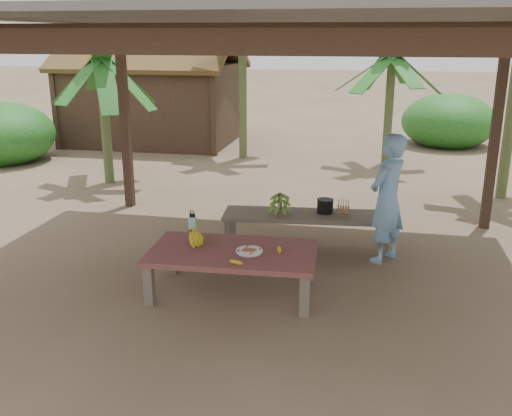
% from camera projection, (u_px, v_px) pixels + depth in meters
% --- Properties ---
extents(ground, '(80.00, 80.00, 0.00)m').
position_uv_depth(ground, '(272.00, 273.00, 6.84)').
color(ground, brown).
rests_on(ground, ground).
extents(pavilion, '(6.60, 5.60, 2.95)m').
position_uv_depth(pavilion, '(273.00, 31.00, 6.02)').
color(pavilion, black).
rests_on(pavilion, ground).
extents(work_table, '(1.84, 1.08, 0.50)m').
position_uv_depth(work_table, '(233.00, 256.00, 6.21)').
color(work_table, brown).
rests_on(work_table, ground).
extents(bench, '(2.25, 0.80, 0.45)m').
position_uv_depth(bench, '(306.00, 218.00, 7.61)').
color(bench, brown).
rests_on(bench, ground).
extents(ripe_banana_bunch, '(0.36, 0.33, 0.18)m').
position_uv_depth(ripe_banana_bunch, '(190.00, 236.00, 6.36)').
color(ripe_banana_bunch, yellow).
rests_on(ripe_banana_bunch, work_table).
extents(plate, '(0.29, 0.29, 0.04)m').
position_uv_depth(plate, '(249.00, 251.00, 6.11)').
color(plate, white).
rests_on(plate, work_table).
extents(loose_banana_front, '(0.15, 0.05, 0.04)m').
position_uv_depth(loose_banana_front, '(236.00, 262.00, 5.81)').
color(loose_banana_front, yellow).
rests_on(loose_banana_front, work_table).
extents(loose_banana_side, '(0.08, 0.16, 0.04)m').
position_uv_depth(loose_banana_side, '(279.00, 250.00, 6.14)').
color(loose_banana_side, yellow).
rests_on(loose_banana_side, work_table).
extents(water_flask, '(0.09, 0.09, 0.33)m').
position_uv_depth(water_flask, '(193.00, 226.00, 6.52)').
color(water_flask, '#40C8B6').
rests_on(water_flask, work_table).
extents(green_banana_stalk, '(0.28, 0.28, 0.29)m').
position_uv_depth(green_banana_stalk, '(280.00, 203.00, 7.59)').
color(green_banana_stalk, '#598C2D').
rests_on(green_banana_stalk, bench).
extents(cooking_pot, '(0.21, 0.21, 0.18)m').
position_uv_depth(cooking_pot, '(325.00, 206.00, 7.62)').
color(cooking_pot, black).
rests_on(cooking_pot, bench).
extents(skewer_rack, '(0.19, 0.10, 0.24)m').
position_uv_depth(skewer_rack, '(343.00, 208.00, 7.46)').
color(skewer_rack, '#A57F47').
rests_on(skewer_rack, bench).
extents(woman, '(0.64, 0.71, 1.62)m').
position_uv_depth(woman, '(387.00, 199.00, 7.01)').
color(woman, '#6EA3D1').
rests_on(woman, ground).
extents(hut, '(4.40, 3.43, 2.85)m').
position_uv_depth(hut, '(155.00, 100.00, 14.87)').
color(hut, black).
rests_on(hut, ground).
extents(banana_plant_n, '(1.80, 1.80, 2.59)m').
position_uv_depth(banana_plant_n, '(392.00, 66.00, 11.76)').
color(banana_plant_n, '#596638').
rests_on(banana_plant_n, ground).
extents(banana_plant_nw, '(1.80, 1.80, 3.35)m').
position_uv_depth(banana_plant_nw, '(242.00, 29.00, 12.35)').
color(banana_plant_nw, '#596638').
rests_on(banana_plant_nw, ground).
extents(banana_plant_w, '(1.80, 1.80, 2.53)m').
position_uv_depth(banana_plant_w, '(101.00, 73.00, 10.41)').
color(banana_plant_w, '#596638').
rests_on(banana_plant_w, ground).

